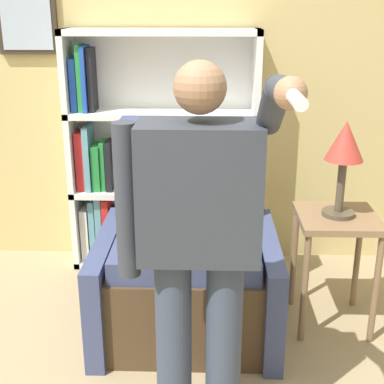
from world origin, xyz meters
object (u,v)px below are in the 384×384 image
(bookcase, at_px, (145,158))
(table_lamp, at_px, (344,149))
(armchair, at_px, (187,265))
(person_standing, at_px, (199,238))
(side_table, at_px, (336,236))

(bookcase, height_order, table_lamp, bookcase)
(armchair, relative_size, table_lamp, 2.18)
(bookcase, bearing_deg, person_standing, -76.23)
(side_table, bearing_deg, armchair, -178.60)
(side_table, bearing_deg, table_lamp, 0.00)
(armchair, relative_size, side_table, 1.71)
(bookcase, relative_size, armchair, 1.41)
(side_table, relative_size, table_lamp, 1.28)
(armchair, relative_size, person_standing, 0.72)
(person_standing, xyz_separation_m, side_table, (0.75, 0.87, -0.37))
(person_standing, bearing_deg, side_table, 49.06)
(bookcase, distance_m, table_lamp, 1.41)
(armchair, bearing_deg, bookcase, 112.30)
(side_table, distance_m, table_lamp, 0.50)
(table_lamp, bearing_deg, side_table, 0.00)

